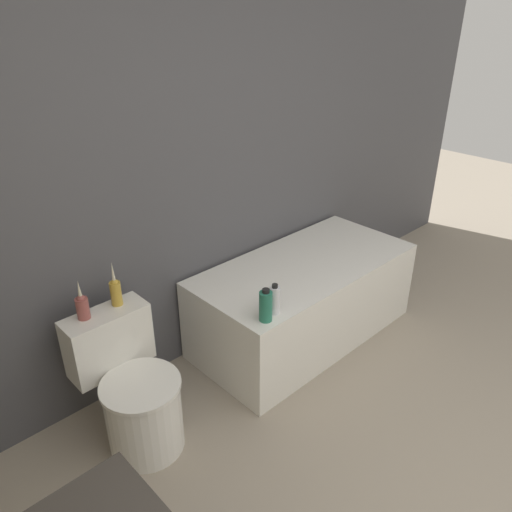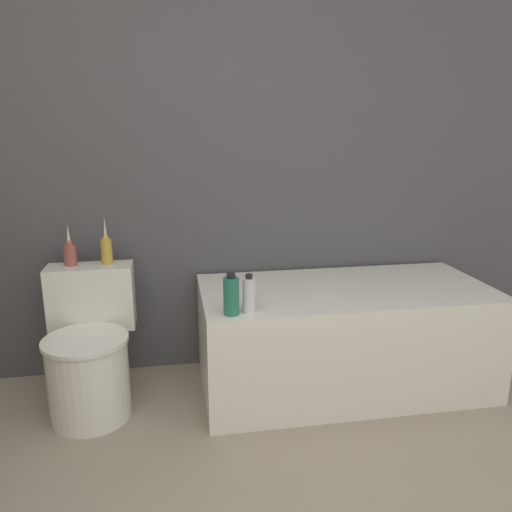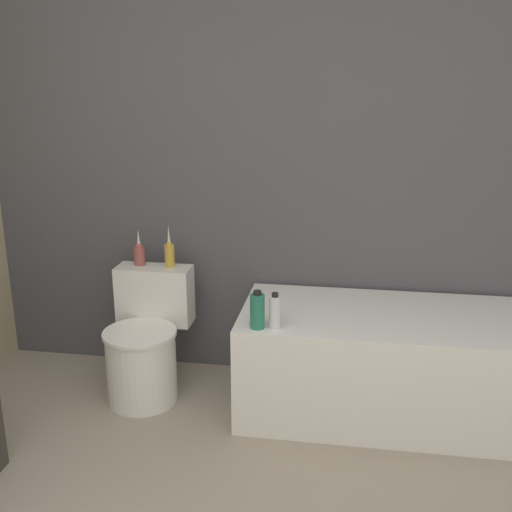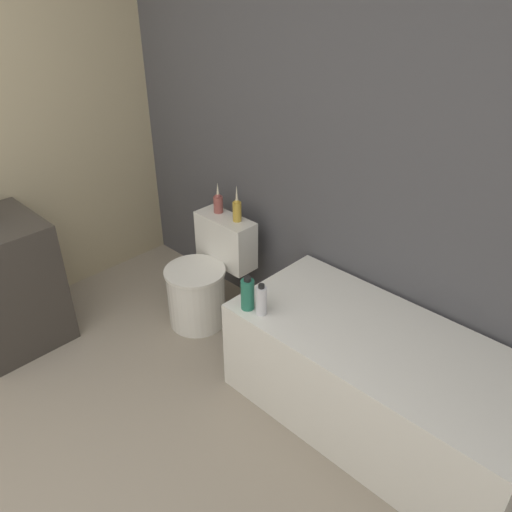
% 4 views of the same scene
% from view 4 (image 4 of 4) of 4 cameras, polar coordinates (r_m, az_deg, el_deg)
% --- Properties ---
extents(wall_back_tiled, '(6.40, 0.06, 2.60)m').
position_cam_4_polar(wall_back_tiled, '(2.89, 7.50, 12.98)').
color(wall_back_tiled, '#4C4C51').
rests_on(wall_back_tiled, ground_plane).
extents(bathtub, '(1.54, 0.74, 0.57)m').
position_cam_4_polar(bathtub, '(2.75, 13.48, -13.59)').
color(bathtub, white).
rests_on(bathtub, ground).
extents(toilet, '(0.44, 0.58, 0.70)m').
position_cam_4_polar(toilet, '(3.40, -5.83, -2.66)').
color(toilet, white).
rests_on(toilet, ground).
extents(vanity_counter, '(0.59, 0.55, 0.83)m').
position_cam_4_polar(vanity_counter, '(3.51, -26.79, -2.89)').
color(vanity_counter, '#38332D').
rests_on(vanity_counter, ground).
extents(vase_gold, '(0.06, 0.06, 0.21)m').
position_cam_4_polar(vase_gold, '(3.36, -4.35, 6.15)').
color(vase_gold, '#994C47').
rests_on(vase_gold, toilet).
extents(vase_silver, '(0.06, 0.06, 0.25)m').
position_cam_4_polar(vase_silver, '(3.23, -2.19, 5.37)').
color(vase_silver, gold).
rests_on(vase_silver, toilet).
extents(shampoo_bottle_tall, '(0.07, 0.07, 0.19)m').
position_cam_4_polar(shampoo_bottle_tall, '(2.63, -0.97, -4.36)').
color(shampoo_bottle_tall, '#267259').
rests_on(shampoo_bottle_tall, bathtub).
extents(shampoo_bottle_short, '(0.06, 0.06, 0.18)m').
position_cam_4_polar(shampoo_bottle_short, '(2.59, 0.61, -5.07)').
color(shampoo_bottle_short, silver).
rests_on(shampoo_bottle_short, bathtub).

